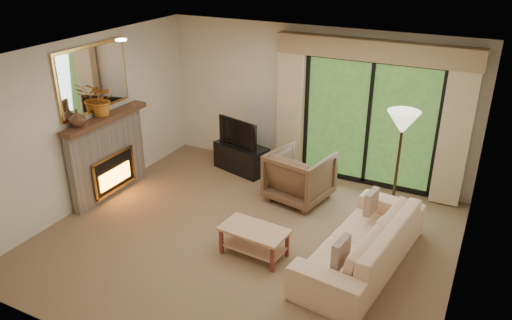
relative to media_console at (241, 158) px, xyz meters
The scene contains 22 objects.
floor 2.27m from the media_console, 59.93° to the right, with size 5.50×5.50×0.00m, color #7C6247.
ceiling 3.26m from the media_console, 59.93° to the right, with size 5.50×5.50×0.00m, color silver.
wall_back 1.64m from the media_console, 25.98° to the left, with size 5.00×5.00×0.00m, color beige.
wall_front 4.71m from the media_console, 75.77° to the right, with size 5.00×5.00×0.00m, color beige.
wall_left 2.75m from the media_console, 129.74° to the right, with size 5.00×5.00×0.00m, color beige.
wall_right 4.47m from the media_console, 26.69° to the right, with size 5.00×5.00×0.00m, color beige.
fireplace 2.35m from the media_console, 130.62° to the right, with size 0.24×1.70×1.37m, color #75675D, non-canonical shape.
mirror 2.91m from the media_console, 132.19° to the right, with size 0.07×1.45×1.02m, color tan, non-canonical shape.
sliding_door 2.35m from the media_console, 13.22° to the left, with size 2.26×0.10×2.16m, color black, non-canonical shape.
curtain_left 1.29m from the media_console, 26.60° to the left, with size 0.45×0.18×2.35m, color tan.
curtain_right 3.63m from the media_console, ahead, with size 0.45×0.18×2.35m, color tan.
cornice 3.00m from the media_console, 10.90° to the left, with size 3.20×0.24×0.32m, color #987A57.
media_console is the anchor object (origin of this frame).
tv 0.50m from the media_console, 90.00° to the right, with size 0.88×0.11×0.51m, color black.
armchair 1.46m from the media_console, 21.64° to the right, with size 0.89×0.91×0.83m, color brown.
sofa 3.28m from the media_console, 33.49° to the right, with size 2.35×0.92×0.69m, color #DAB08E.
pillow_near 3.65m from the media_console, 43.11° to the right, with size 0.09×0.35×0.35m, color #4C2E28.
pillow_far 2.91m from the media_console, 23.09° to the right, with size 0.09×0.34×0.34m, color #4C2E28.
coffee_table 2.65m from the media_console, 58.04° to the right, with size 0.89×0.49×0.40m, color tan, non-canonical shape.
floor_lamp 2.94m from the media_console, ahead, with size 0.46×0.46×1.72m, color #FFF5D0, non-canonical shape.
vase 2.99m from the media_console, 123.00° to the right, with size 0.24×0.24×0.25m, color #4A2D1D.
branches 2.68m from the media_console, 130.09° to the right, with size 0.47×0.41×0.52m, color #B96C20.
Camera 1 is at (2.82, -5.30, 3.94)m, focal length 35.00 mm.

